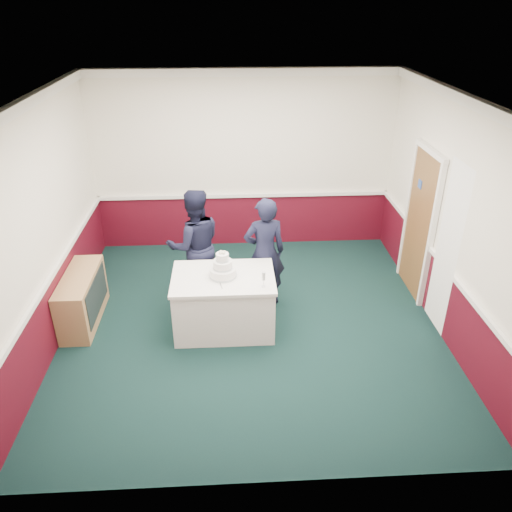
{
  "coord_description": "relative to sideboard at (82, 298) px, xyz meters",
  "views": [
    {
      "loc": [
        -0.25,
        -5.58,
        4.01
      ],
      "look_at": [
        0.06,
        -0.1,
        1.1
      ],
      "focal_mm": 35.0,
      "sensor_mm": 36.0,
      "label": 1
    }
  ],
  "objects": [
    {
      "name": "ground",
      "position": [
        2.28,
        -0.22,
        -0.35
      ],
      "size": [
        5.0,
        5.0,
        0.0
      ],
      "primitive_type": "plane",
      "color": "black",
      "rests_on": "ground"
    },
    {
      "name": "room_shell",
      "position": [
        2.36,
        0.39,
        1.62
      ],
      "size": [
        5.0,
        5.0,
        3.0
      ],
      "color": "white",
      "rests_on": "ground"
    },
    {
      "name": "sideboard",
      "position": [
        0.0,
        0.0,
        0.0
      ],
      "size": [
        0.41,
        1.2,
        0.7
      ],
      "color": "#A47C50",
      "rests_on": "ground"
    },
    {
      "name": "cake_table",
      "position": [
        1.92,
        -0.27,
        0.05
      ],
      "size": [
        1.32,
        0.92,
        0.79
      ],
      "color": "white",
      "rests_on": "ground"
    },
    {
      "name": "wedding_cake",
      "position": [
        1.92,
        -0.27,
        0.55
      ],
      "size": [
        0.35,
        0.35,
        0.36
      ],
      "color": "white",
      "rests_on": "cake_table"
    },
    {
      "name": "cake_knife",
      "position": [
        1.89,
        -0.47,
        0.44
      ],
      "size": [
        0.06,
        0.22,
        0.0
      ],
      "primitive_type": "cube",
      "rotation": [
        0.0,
        0.0,
        0.19
      ],
      "color": "silver",
      "rests_on": "cake_table"
    },
    {
      "name": "champagne_flute",
      "position": [
        2.42,
        -0.55,
        0.58
      ],
      "size": [
        0.05,
        0.05,
        0.21
      ],
      "color": "silver",
      "rests_on": "cake_table"
    },
    {
      "name": "person_man",
      "position": [
        1.52,
        0.54,
        0.49
      ],
      "size": [
        0.94,
        0.8,
        1.67
      ],
      "primitive_type": "imported",
      "rotation": [
        0.0,
        0.0,
        3.37
      ],
      "color": "black",
      "rests_on": "ground"
    },
    {
      "name": "person_woman",
      "position": [
        2.49,
        0.32,
        0.46
      ],
      "size": [
        0.64,
        0.47,
        1.62
      ],
      "primitive_type": "imported",
      "rotation": [
        0.0,
        0.0,
        3.3
      ],
      "color": "black",
      "rests_on": "ground"
    }
  ]
}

